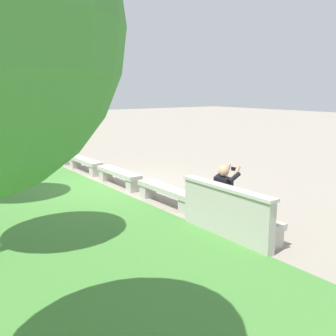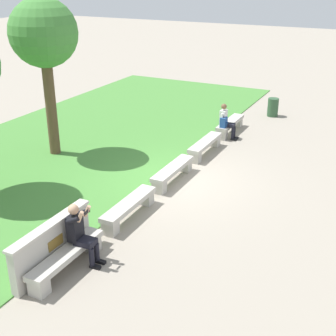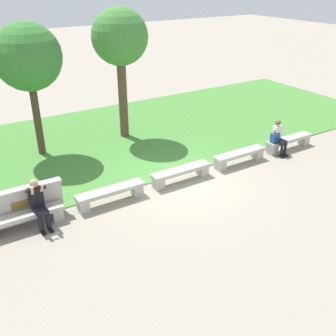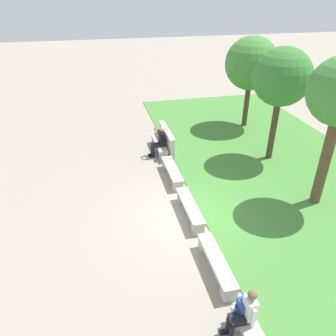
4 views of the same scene
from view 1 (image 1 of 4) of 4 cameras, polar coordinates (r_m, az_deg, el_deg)
The scene contains 11 objects.
ground_plane at distance 11.73m, azimuth -7.13°, elevation -2.51°, with size 80.00×80.00×0.00m, color gray.
bench_main at distance 7.87m, azimuth 10.09°, elevation -7.26°, with size 2.04×0.40×0.45m.
bench_near at distance 9.65m, azimuth -0.26°, elevation -3.60°, with size 2.04×0.40×0.45m.
bench_mid at distance 11.66m, azimuth -7.17°, elevation -1.07°, with size 2.04×0.40×0.45m.
bench_far at distance 13.81m, azimuth -11.98°, elevation 0.71°, with size 2.04×0.40×0.45m.
bench_end at distance 16.04m, azimuth -15.48°, elevation 2.00°, with size 2.04×0.40×0.45m.
backrest_wall_with_plaque at distance 7.58m, azimuth 8.33°, elevation -6.25°, with size 2.32×0.24×1.01m.
person_photographer at distance 8.07m, azimuth 8.58°, elevation -3.54°, with size 0.49×0.74×1.32m.
person_distant at distance 15.39m, azimuth -14.46°, elevation 3.07°, with size 0.48×0.68×1.26m.
backpack at distance 15.25m, azimuth -14.34°, elevation 2.82°, with size 0.28×0.24×0.43m.
trash_bin at distance 18.91m, azimuth -15.96°, elevation 3.56°, with size 0.44×0.44×0.75m, color #2D5133.
Camera 1 is at (-10.04, 5.38, 2.79)m, focal length 42.00 mm.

